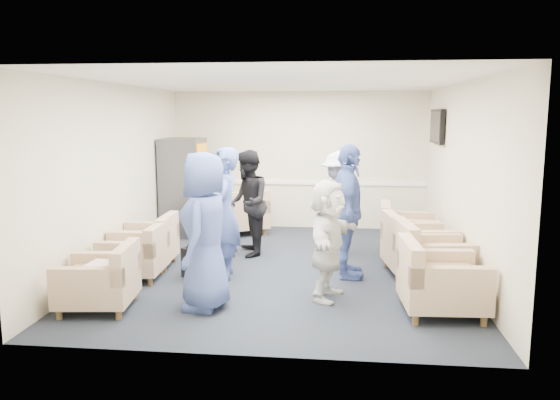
# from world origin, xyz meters

# --- Properties ---
(floor) EXTENTS (6.00, 6.00, 0.00)m
(floor) POSITION_xyz_m (0.00, 0.00, 0.00)
(floor) COLOR black
(floor) RESTS_ON ground
(ceiling) EXTENTS (6.00, 6.00, 0.00)m
(ceiling) POSITION_xyz_m (0.00, 0.00, 2.70)
(ceiling) COLOR white
(ceiling) RESTS_ON back_wall
(back_wall) EXTENTS (5.00, 0.02, 2.70)m
(back_wall) POSITION_xyz_m (0.00, 3.00, 1.35)
(back_wall) COLOR beige
(back_wall) RESTS_ON floor
(front_wall) EXTENTS (5.00, 0.02, 2.70)m
(front_wall) POSITION_xyz_m (0.00, -3.00, 1.35)
(front_wall) COLOR beige
(front_wall) RESTS_ON floor
(left_wall) EXTENTS (0.02, 6.00, 2.70)m
(left_wall) POSITION_xyz_m (-2.50, 0.00, 1.35)
(left_wall) COLOR beige
(left_wall) RESTS_ON floor
(right_wall) EXTENTS (0.02, 6.00, 2.70)m
(right_wall) POSITION_xyz_m (2.50, 0.00, 1.35)
(right_wall) COLOR beige
(right_wall) RESTS_ON floor
(chair_rail) EXTENTS (4.98, 0.04, 0.06)m
(chair_rail) POSITION_xyz_m (0.00, 2.98, 0.90)
(chair_rail) COLOR white
(chair_rail) RESTS_ON back_wall
(tv) EXTENTS (0.10, 1.00, 0.58)m
(tv) POSITION_xyz_m (2.44, 1.80, 2.05)
(tv) COLOR black
(tv) RESTS_ON right_wall
(armchair_left_near) EXTENTS (0.90, 0.90, 0.65)m
(armchair_left_near) POSITION_xyz_m (-1.93, -1.94, 0.33)
(armchair_left_near) COLOR tan
(armchair_left_near) RESTS_ON floor
(armchair_left_mid) EXTENTS (0.83, 0.83, 0.64)m
(armchair_left_mid) POSITION_xyz_m (-1.97, -0.71, 0.32)
(armchair_left_mid) COLOR tan
(armchair_left_mid) RESTS_ON floor
(armchair_left_far) EXTENTS (0.86, 0.86, 0.67)m
(armchair_left_far) POSITION_xyz_m (-2.01, -0.16, 0.33)
(armchair_left_far) COLOR tan
(armchair_left_far) RESTS_ON floor
(armchair_right_near) EXTENTS (0.95, 0.95, 0.72)m
(armchair_right_near) POSITION_xyz_m (1.91, -1.67, 0.36)
(armchair_right_near) COLOR tan
(armchair_right_near) RESTS_ON floor
(armchair_right_midnear) EXTENTS (1.04, 1.04, 0.74)m
(armchair_right_midnear) POSITION_xyz_m (1.97, -0.74, 0.37)
(armchair_right_midnear) COLOR tan
(armchair_right_midnear) RESTS_ON floor
(armchair_right_midfar) EXTENTS (1.02, 1.02, 0.73)m
(armchair_right_midfar) POSITION_xyz_m (1.87, -0.07, 0.36)
(armchair_right_midfar) COLOR tan
(armchair_right_midfar) RESTS_ON floor
(armchair_right_far) EXTENTS (0.94, 0.94, 0.71)m
(armchair_right_far) POSITION_xyz_m (1.85, 0.99, 0.35)
(armchair_right_far) COLOR tan
(armchair_right_far) RESTS_ON floor
(armchair_corner) EXTENTS (1.23, 1.23, 0.72)m
(armchair_corner) POSITION_xyz_m (-1.05, 2.28, 0.36)
(armchair_corner) COLOR tan
(armchair_corner) RESTS_ON floor
(vending_machine) EXTENTS (0.74, 0.86, 1.81)m
(vending_machine) POSITION_xyz_m (-2.09, 2.08, 0.91)
(vending_machine) COLOR #4C4C54
(vending_machine) RESTS_ON floor
(backpack) EXTENTS (0.35, 0.31, 0.50)m
(backpack) POSITION_xyz_m (-1.21, -0.58, 0.26)
(backpack) COLOR black
(backpack) RESTS_ON floor
(pillow) EXTENTS (0.32, 0.41, 0.12)m
(pillow) POSITION_xyz_m (-1.93, -1.95, 0.49)
(pillow) COLOR silver
(pillow) RESTS_ON armchair_left_near
(person_front_left) EXTENTS (0.62, 0.92, 1.83)m
(person_front_left) POSITION_xyz_m (-0.74, -1.76, 0.92)
(person_front_left) COLOR #41559C
(person_front_left) RESTS_ON floor
(person_mid_left) EXTENTS (0.53, 0.72, 1.82)m
(person_mid_left) POSITION_xyz_m (-0.77, -0.56, 0.91)
(person_mid_left) COLOR #41559C
(person_mid_left) RESTS_ON floor
(person_back_left) EXTENTS (0.82, 0.95, 1.70)m
(person_back_left) POSITION_xyz_m (-0.66, 0.69, 0.85)
(person_back_left) COLOR black
(person_back_left) RESTS_ON floor
(person_back_right) EXTENTS (0.65, 1.10, 1.69)m
(person_back_right) POSITION_xyz_m (0.81, 0.84, 0.84)
(person_back_right) COLOR white
(person_back_right) RESTS_ON floor
(person_mid_right) EXTENTS (0.49, 1.10, 1.86)m
(person_mid_right) POSITION_xyz_m (0.92, -0.37, 0.93)
(person_mid_right) COLOR #41559C
(person_mid_right) RESTS_ON floor
(person_front_right) EXTENTS (0.77, 1.44, 1.48)m
(person_front_right) POSITION_xyz_m (0.67, -1.28, 0.74)
(person_front_right) COLOR silver
(person_front_right) RESTS_ON floor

